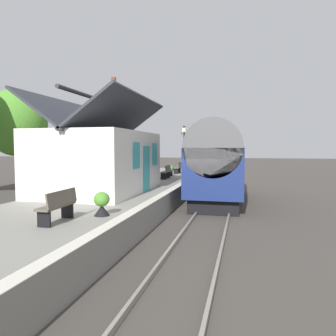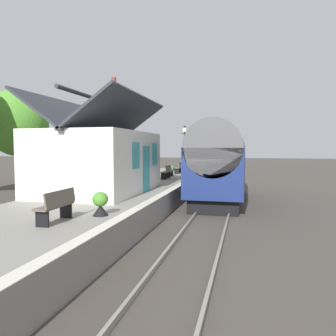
# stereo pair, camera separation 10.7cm
# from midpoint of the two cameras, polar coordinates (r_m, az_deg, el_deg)

# --- Properties ---
(ground_plane) EXTENTS (160.00, 160.00, 0.00)m
(ground_plane) POSITION_cam_midpoint_polar(r_m,az_deg,el_deg) (15.24, 4.61, -7.73)
(ground_plane) COLOR #423D38
(platform) EXTENTS (32.00, 5.23, 0.98)m
(platform) POSITION_cam_midpoint_polar(r_m,az_deg,el_deg) (16.10, -8.25, -5.38)
(platform) COLOR gray
(platform) RESTS_ON ground
(platform_edge_coping) EXTENTS (32.00, 0.36, 0.02)m
(platform_edge_coping) POSITION_cam_midpoint_polar(r_m,az_deg,el_deg) (15.30, 0.25, -3.92)
(platform_edge_coping) COLOR beige
(platform_edge_coping) RESTS_ON platform
(rail_near) EXTENTS (52.00, 0.08, 0.14)m
(rail_near) POSITION_cam_midpoint_polar(r_m,az_deg,el_deg) (15.07, 10.77, -7.65)
(rail_near) COLOR gray
(rail_near) RESTS_ON ground
(rail_far) EXTENTS (52.00, 0.08, 0.14)m
(rail_far) POSITION_cam_midpoint_polar(r_m,az_deg,el_deg) (15.20, 5.29, -7.50)
(rail_far) COLOR gray
(rail_far) RESTS_ON ground
(train) EXTENTS (8.29, 2.73, 4.32)m
(train) POSITION_cam_midpoint_polar(r_m,az_deg,el_deg) (17.84, 8.98, 1.06)
(train) COLOR black
(train) RESTS_ON ground
(station_building) EXTENTS (6.68, 4.29, 5.53)m
(station_building) POSITION_cam_midpoint_polar(r_m,az_deg,el_deg) (14.93, -12.21, 1.59)
(station_building) COLOR silver
(station_building) RESTS_ON platform
(bench_mid_platform) EXTENTS (1.41, 0.46, 0.88)m
(bench_mid_platform) POSITION_cam_midpoint_polar(r_m,az_deg,el_deg) (25.10, 1.68, 0.11)
(bench_mid_platform) COLOR brown
(bench_mid_platform) RESTS_ON platform
(bench_by_lamp) EXTENTS (1.41, 0.46, 0.88)m
(bench_by_lamp) POSITION_cam_midpoint_polar(r_m,az_deg,el_deg) (20.75, -0.45, -0.63)
(bench_by_lamp) COLOR brown
(bench_by_lamp) RESTS_ON platform
(bench_near_building) EXTENTS (1.40, 0.45, 0.88)m
(bench_near_building) POSITION_cam_midpoint_polar(r_m,az_deg,el_deg) (9.18, -19.30, -6.27)
(bench_near_building) COLOR brown
(bench_near_building) RESTS_ON platform
(planter_corner_building) EXTENTS (0.47, 0.47, 0.75)m
(planter_corner_building) POSITION_cam_midpoint_polar(r_m,az_deg,el_deg) (9.76, -12.04, -6.31)
(planter_corner_building) COLOR black
(planter_corner_building) RESTS_ON platform
(planter_bench_left) EXTENTS (0.40, 0.40, 0.67)m
(planter_bench_left) POSITION_cam_midpoint_polar(r_m,az_deg,el_deg) (23.33, -6.57, -0.46)
(planter_bench_left) COLOR #9E5138
(planter_bench_left) RESTS_ON platform
(planter_under_sign) EXTENTS (0.34, 0.34, 0.69)m
(planter_under_sign) POSITION_cam_midpoint_polar(r_m,az_deg,el_deg) (19.36, -6.70, -1.40)
(planter_under_sign) COLOR black
(planter_under_sign) RESTS_ON platform
(planter_by_door) EXTENTS (0.59, 0.59, 0.88)m
(planter_by_door) POSITION_cam_midpoint_polar(r_m,az_deg,el_deg) (22.65, 0.19, -0.30)
(planter_by_door) COLOR black
(planter_by_door) RESTS_ON platform
(planter_bench_right) EXTENTS (0.58, 0.58, 0.81)m
(planter_bench_right) POSITION_cam_midpoint_polar(r_m,az_deg,el_deg) (22.40, -3.31, -0.40)
(planter_bench_right) COLOR black
(planter_bench_right) RESTS_ON platform
(lamp_post_platform) EXTENTS (0.32, 0.50, 3.59)m
(lamp_post_platform) POSITION_cam_midpoint_polar(r_m,az_deg,el_deg) (22.85, 2.76, 4.88)
(lamp_post_platform) COLOR black
(lamp_post_platform) RESTS_ON platform
(tree_far_left) EXTENTS (4.17, 4.45, 7.23)m
(tree_far_left) POSITION_cam_midpoint_polar(r_m,az_deg,el_deg) (25.87, -25.58, 7.27)
(tree_far_left) COLOR #4C3828
(tree_far_left) RESTS_ON ground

